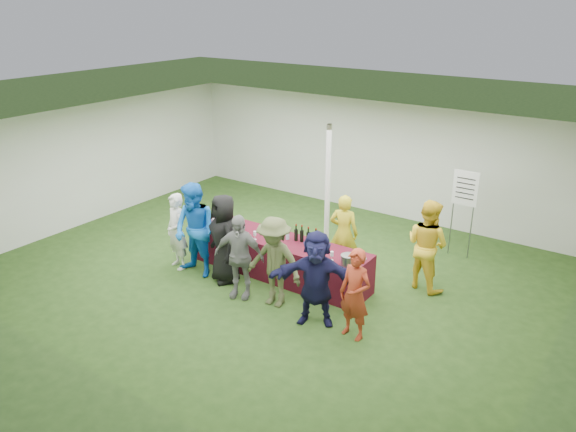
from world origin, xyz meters
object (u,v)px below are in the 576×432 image
Objects in this scene: wine_list_sign at (465,195)px; staff_pourer at (344,233)px; customer_1 at (195,230)px; customer_2 at (224,239)px; customer_6 at (355,294)px; serving_table at (279,257)px; staff_back at (427,245)px; customer_0 at (177,231)px; customer_3 at (239,256)px; customer_5 at (316,278)px; customer_4 at (274,262)px; dump_bucket at (348,260)px.

wine_list_sign is 2.54m from staff_pourer.
customer_1 is 0.61m from customer_2.
serving_table is at bearing 162.59° from customer_6.
wine_list_sign is 1.08× the size of staff_back.
customer_3 is at bearing 10.85° from customer_0.
customer_3 is 1.55m from customer_5.
wine_list_sign is 4.64m from customer_3.
serving_table is 2.00× the size of wine_list_sign.
staff_pourer reaches higher than customer_0.
serving_table is 2.03m from customer_0.
customer_0 is 1.71m from customer_3.
staff_back is at bearing 20.86° from customer_3.
wine_list_sign is 1.18× the size of staff_pourer.
customer_3 is at bearing 156.41° from customer_5.
customer_1 reaches higher than customer_4.
dump_bucket reaches higher than serving_table.
customer_2 is (-3.20, -3.49, -0.48)m from wine_list_sign.
customer_1 reaches higher than staff_back.
customer_0 is (-3.39, -0.61, -0.09)m from dump_bucket.
customer_1 reaches higher than dump_bucket.
customer_3 is (0.60, -0.31, -0.07)m from customer_2.
serving_table is 1.80m from customer_5.
wine_list_sign is 1.20× the size of customer_0.
customer_5 is (0.57, -1.90, 0.03)m from staff_pourer.
customer_3 is 0.96× the size of customer_4.
dump_bucket is 1.33m from staff_pourer.
customer_4 is at bearing 1.09° from customer_1.
customer_0 is 0.90× the size of customer_2.
customer_6 is (2.85, -0.29, -0.10)m from customer_2.
staff_back reaches higher than customer_0.
customer_1 is at bearing -147.05° from serving_table.
customer_1 is at bearing 44.57° from staff_back.
staff_pourer is at bearing 50.38° from customer_0.
wine_list_sign is at bearing 76.68° from customer_2.
serving_table is at bearing 64.10° from customer_3.
wine_list_sign reaches higher than customer_1.
wine_list_sign is at bearing 46.99° from customer_1.
customer_1 reaches higher than staff_pourer.
customer_6 is at bearing 99.10° from staff_back.
wine_list_sign reaches higher than customer_2.
wine_list_sign reaches higher than customer_0.
staff_back is (1.56, 0.23, 0.07)m from staff_pourer.
staff_back is at bearing 40.52° from customer_5.
dump_bucket is at bearing 27.65° from customer_0.
customer_0 is 0.53m from customer_1.
wine_list_sign is at bearing 36.09° from customer_3.
customer_3 is at bearing 51.40° from staff_pourer.
customer_2 is 1.14× the size of customer_6.
customer_2 is at bearing -167.78° from dump_bucket.
staff_pourer is at bearing 122.65° from dump_bucket.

